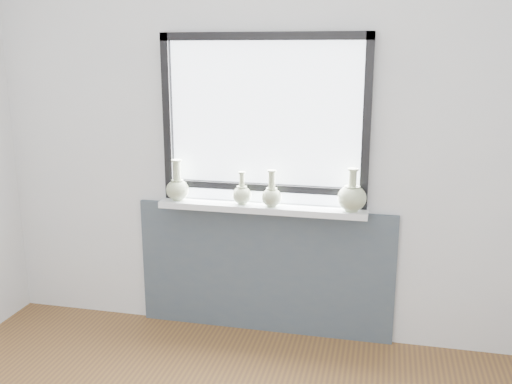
% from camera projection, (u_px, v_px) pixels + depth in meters
% --- Properties ---
extents(back_wall, '(3.60, 0.02, 2.60)m').
position_uv_depth(back_wall, '(265.00, 139.00, 3.58)').
color(back_wall, silver).
rests_on(back_wall, ground).
extents(apron_panel, '(1.70, 0.03, 0.86)m').
position_uv_depth(apron_panel, '(264.00, 270.00, 3.76)').
color(apron_panel, '#424D55').
rests_on(apron_panel, ground).
extents(windowsill, '(1.32, 0.18, 0.04)m').
position_uv_depth(windowsill, '(262.00, 208.00, 3.59)').
color(windowsill, white).
rests_on(windowsill, apron_panel).
extents(window, '(1.30, 0.06, 1.05)m').
position_uv_depth(window, '(264.00, 117.00, 3.51)').
color(window, black).
rests_on(window, windowsill).
extents(vase_a, '(0.15, 0.15, 0.27)m').
position_uv_depth(vase_a, '(178.00, 187.00, 3.67)').
color(vase_a, '#B1BF95').
rests_on(vase_a, windowsill).
extents(vase_b, '(0.12, 0.12, 0.21)m').
position_uv_depth(vase_b, '(242.00, 194.00, 3.59)').
color(vase_b, '#B1BF95').
rests_on(vase_b, windowsill).
extents(vase_c, '(0.13, 0.13, 0.23)m').
position_uv_depth(vase_c, '(272.00, 195.00, 3.52)').
color(vase_c, '#B1BF95').
rests_on(vase_c, windowsill).
extents(vase_d, '(0.17, 0.17, 0.26)m').
position_uv_depth(vase_d, '(352.00, 197.00, 3.42)').
color(vase_d, '#B1BF95').
rests_on(vase_d, windowsill).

